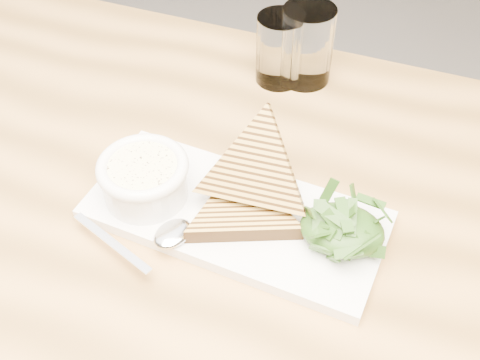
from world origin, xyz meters
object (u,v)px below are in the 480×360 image
(soup_bowl, at_px, (145,183))
(table_top, at_px, (183,214))
(platter, at_px, (235,216))
(glass_near, at_px, (280,49))
(glass_far, at_px, (307,45))

(soup_bowl, bearing_deg, table_top, 14.00)
(platter, distance_m, soup_bowl, 0.12)
(platter, distance_m, glass_near, 0.30)
(soup_bowl, height_order, glass_near, glass_near)
(table_top, xyz_separation_m, soup_bowl, (-0.04, -0.01, 0.06))
(platter, relative_size, soup_bowl, 3.49)
(table_top, relative_size, platter, 3.34)
(table_top, bearing_deg, platter, -5.15)
(platter, xyz_separation_m, glass_near, (-0.02, 0.29, 0.05))
(soup_bowl, xyz_separation_m, glass_far, (0.13, 0.31, 0.02))
(glass_near, height_order, glass_far, glass_far)
(table_top, relative_size, glass_near, 11.19)
(table_top, relative_size, glass_far, 10.06)
(table_top, relative_size, soup_bowl, 11.66)
(table_top, xyz_separation_m, glass_far, (0.09, 0.30, 0.08))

